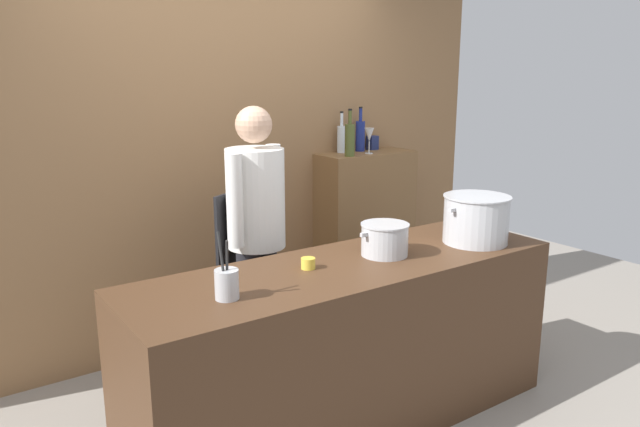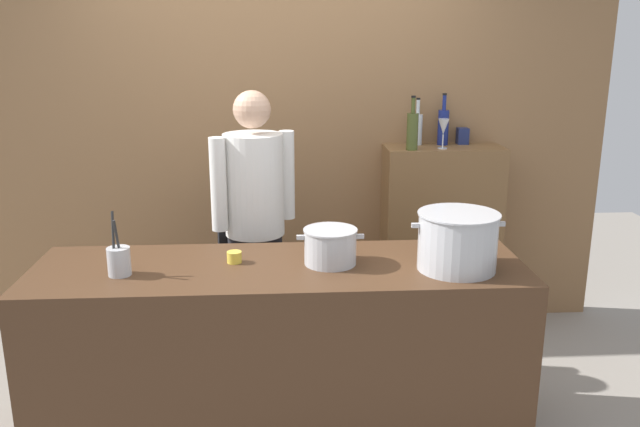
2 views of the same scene
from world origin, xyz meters
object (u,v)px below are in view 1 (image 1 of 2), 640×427
object	(u,v)px
chef	(256,226)
wine_bottle_cobalt	(360,135)
stockpot_large	(476,219)
butter_jar	(308,263)
wine_bottle_olive	(350,139)
wine_glass_tall	(369,136)
stockpot_small	(385,239)
wine_bottle_clear	(342,138)
spice_tin_navy	(372,143)
utensil_crock	(227,283)

from	to	relation	value
chef	wine_bottle_cobalt	distance (m)	1.40
stockpot_large	butter_jar	xyz separation A→B (m)	(-1.04, 0.15, -0.11)
wine_bottle_olive	wine_glass_tall	size ratio (longest dim) A/B	1.77
stockpot_small	wine_bottle_clear	world-z (taller)	wine_bottle_clear
spice_tin_navy	wine_bottle_clear	bearing A→B (deg)	-178.36
stockpot_small	spice_tin_navy	bearing A→B (deg)	52.86
stockpot_large	wine_bottle_cobalt	distance (m)	1.44
wine_bottle_cobalt	wine_glass_tall	size ratio (longest dim) A/B	1.76
chef	wine_bottle_clear	bearing A→B (deg)	177.60
chef	stockpot_large	bearing A→B (deg)	108.79
wine_glass_tall	wine_bottle_cobalt	bearing A→B (deg)	76.66
utensil_crock	spice_tin_navy	bearing A→B (deg)	35.43
utensil_crock	wine_bottle_olive	bearing A→B (deg)	37.02
utensil_crock	wine_glass_tall	size ratio (longest dim) A/B	1.56
chef	butter_jar	distance (m)	0.67
wine_glass_tall	butter_jar	bearing A→B (deg)	-139.55
wine_bottle_olive	butter_jar	bearing A→B (deg)	-135.35
stockpot_small	wine_bottle_cobalt	xyz separation A→B (m)	(0.83, 1.26, 0.39)
chef	wine_bottle_olive	world-z (taller)	chef
chef	spice_tin_navy	world-z (taller)	chef
butter_jar	spice_tin_navy	distance (m)	1.93
chef	wine_glass_tall	xyz separation A→B (m)	(1.18, 0.41, 0.42)
utensil_crock	spice_tin_navy	world-z (taller)	spice_tin_navy
wine_bottle_cobalt	stockpot_large	bearing A→B (deg)	-100.55
butter_jar	wine_bottle_clear	bearing A→B (deg)	47.65
spice_tin_navy	wine_bottle_olive	bearing A→B (deg)	-151.81
chef	stockpot_small	size ratio (longest dim) A/B	5.21
stockpot_small	wine_glass_tall	world-z (taller)	wine_glass_tall
wine_bottle_clear	wine_glass_tall	size ratio (longest dim) A/B	1.61
stockpot_large	wine_bottle_cobalt	world-z (taller)	wine_bottle_cobalt
spice_tin_navy	stockpot_small	bearing A→B (deg)	-127.14
chef	stockpot_small	xyz separation A→B (m)	(0.38, -0.71, 0.02)
utensil_crock	wine_bottle_olive	distance (m)	2.00
utensil_crock	wine_glass_tall	distance (m)	2.18
chef	wine_bottle_olive	xyz separation A→B (m)	(0.98, 0.37, 0.41)
butter_jar	wine_bottle_clear	size ratio (longest dim) A/B	0.23
wine_bottle_clear	stockpot_large	bearing A→B (deg)	-93.65
wine_bottle_clear	spice_tin_navy	distance (m)	0.31
chef	spice_tin_navy	distance (m)	1.51
butter_jar	wine_glass_tall	distance (m)	1.71
wine_bottle_clear	wine_bottle_cobalt	world-z (taller)	wine_bottle_cobalt
stockpot_large	wine_bottle_clear	bearing A→B (deg)	86.35
stockpot_large	wine_bottle_olive	bearing A→B (deg)	89.20
stockpot_small	wine_glass_tall	size ratio (longest dim) A/B	1.68
wine_bottle_cobalt	wine_bottle_olive	bearing A→B (deg)	-142.88
wine_bottle_clear	wine_bottle_cobalt	xyz separation A→B (m)	(0.17, -0.01, 0.01)
chef	wine_bottle_clear	distance (m)	1.26
butter_jar	wine_bottle_olive	bearing A→B (deg)	44.65
spice_tin_navy	stockpot_large	bearing A→B (deg)	-105.77
butter_jar	wine_bottle_clear	xyz separation A→B (m)	(1.12, 1.23, 0.44)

